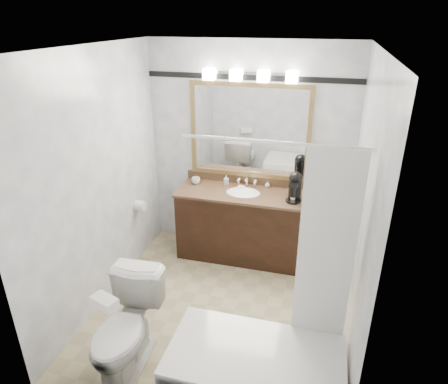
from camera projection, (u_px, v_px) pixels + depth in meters
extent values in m
cube|color=tan|center=(220.00, 308.00, 4.05)|extent=(2.40, 2.60, 0.01)
cube|color=white|center=(219.00, 47.00, 3.03)|extent=(2.40, 2.60, 0.01)
cube|color=white|center=(249.00, 152.00, 4.69)|extent=(2.40, 0.01, 2.50)
cube|color=white|center=(161.00, 284.00, 2.39)|extent=(2.40, 0.01, 2.50)
cube|color=white|center=(98.00, 183.00, 3.83)|extent=(0.01, 2.60, 2.50)
cube|color=white|center=(361.00, 212.00, 3.26)|extent=(0.01, 2.60, 2.50)
cube|color=black|center=(242.00, 226.00, 4.78)|extent=(1.50, 0.55, 0.82)
cube|color=brown|center=(243.00, 194.00, 4.61)|extent=(1.53, 0.58, 0.03)
cube|color=brown|center=(248.00, 180.00, 4.82)|extent=(1.53, 0.03, 0.10)
ellipsoid|color=white|center=(243.00, 195.00, 4.61)|extent=(0.44, 0.34, 0.14)
cube|color=olive|center=(250.00, 85.00, 4.35)|extent=(1.40, 0.04, 0.05)
cube|color=olive|center=(248.00, 174.00, 4.78)|extent=(1.40, 0.04, 0.05)
cube|color=olive|center=(193.00, 128.00, 4.73)|extent=(0.05, 0.04, 1.00)
cube|color=olive|center=(309.00, 136.00, 4.41)|extent=(0.05, 0.04, 1.00)
cube|color=white|center=(249.00, 131.00, 4.57)|extent=(1.30, 0.01, 1.00)
cube|color=silver|center=(251.00, 73.00, 4.29)|extent=(0.90, 0.05, 0.03)
cube|color=white|center=(209.00, 74.00, 4.36)|extent=(0.12, 0.12, 0.12)
cube|color=white|center=(236.00, 75.00, 4.29)|extent=(0.12, 0.12, 0.12)
cube|color=white|center=(263.00, 76.00, 4.22)|extent=(0.12, 0.12, 0.12)
cube|color=white|center=(292.00, 77.00, 4.15)|extent=(0.12, 0.12, 0.12)
cube|color=black|center=(251.00, 77.00, 4.34)|extent=(2.40, 0.01, 0.06)
cube|color=white|center=(255.00, 376.00, 3.02)|extent=(1.30, 0.72, 0.45)
cylinder|color=silver|center=(274.00, 142.00, 2.65)|extent=(1.30, 0.02, 0.02)
cube|color=white|center=(326.00, 251.00, 2.86)|extent=(0.40, 0.04, 1.55)
cylinder|color=white|center=(140.00, 206.00, 4.62)|extent=(0.11, 0.12, 0.12)
imported|color=white|center=(125.00, 330.00, 3.21)|extent=(0.50, 0.82, 0.81)
cube|color=white|center=(105.00, 302.00, 2.84)|extent=(0.22, 0.17, 0.08)
cylinder|color=black|center=(293.00, 201.00, 4.37)|extent=(0.17, 0.17, 0.02)
cylinder|color=black|center=(295.00, 189.00, 4.37)|extent=(0.14, 0.14, 0.24)
sphere|color=black|center=(296.00, 178.00, 4.32)|extent=(0.15, 0.15, 0.15)
cube|color=black|center=(294.00, 184.00, 4.28)|extent=(0.10, 0.10, 0.05)
cylinder|color=silver|center=(293.00, 199.00, 4.35)|extent=(0.06, 0.06, 0.06)
imported|color=white|center=(196.00, 180.00, 4.82)|extent=(0.13, 0.13, 0.08)
imported|color=white|center=(226.00, 180.00, 4.80)|extent=(0.05, 0.05, 0.11)
imported|color=white|center=(268.00, 184.00, 4.72)|extent=(0.08, 0.08, 0.07)
cube|color=#E7E9C0|center=(241.00, 187.00, 4.71)|extent=(0.08, 0.06, 0.02)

